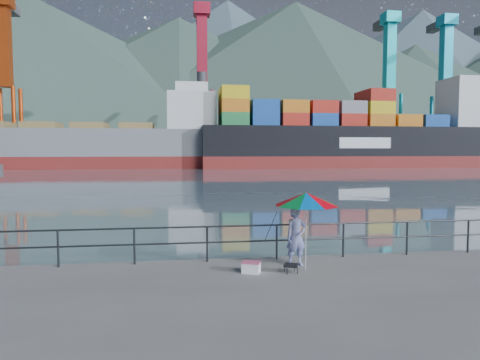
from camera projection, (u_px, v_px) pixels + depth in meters
name	position (u px, v px, depth m)	size (l,w,h in m)	color
harbor_water	(180.00, 160.00, 138.69)	(500.00, 280.00, 0.00)	slate
far_dock	(221.00, 163.00, 103.49)	(200.00, 40.00, 0.40)	#514F4C
guardrail	(171.00, 245.00, 11.87)	(22.00, 0.06, 1.03)	#2D3033
mountains	(256.00, 87.00, 218.34)	(600.00, 332.80, 80.00)	#385147
port_cranes	(318.00, 93.00, 96.35)	(116.00, 28.00, 38.40)	#C94010
container_stacks	(305.00, 151.00, 107.08)	(58.00, 8.40, 7.80)	red
fisherman	(296.00, 237.00, 11.58)	(0.58, 0.38, 1.60)	navy
beach_umbrella	(306.00, 199.00, 11.09)	(2.09, 2.09, 2.04)	white
folding_stool	(291.00, 268.00, 10.94)	(0.44, 0.44, 0.22)	black
cooler_bag	(251.00, 268.00, 10.95)	(0.45, 0.30, 0.26)	white
fishing_rod	(270.00, 258.00, 12.43)	(0.02, 0.02, 2.00)	black
bulk_carrier	(111.00, 145.00, 80.13)	(53.32, 9.23, 14.50)	maroon
container_ship	(362.00, 137.00, 84.42)	(60.18, 10.03, 18.10)	maroon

